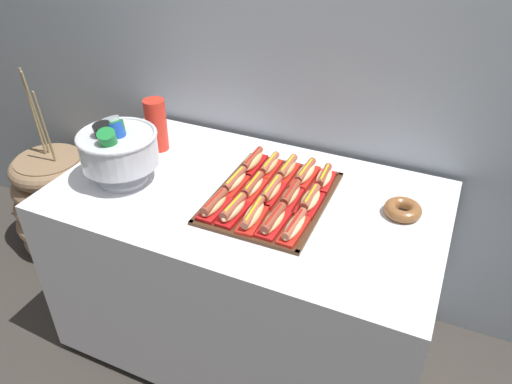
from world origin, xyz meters
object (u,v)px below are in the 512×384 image
object	(u,v)px
hot_dog_10	(252,162)
punch_bowl	(118,148)
floor_vase	(59,203)
hot_dog_8	(290,196)
hot_dog_2	(253,216)
buffet_table	(248,268)
hot_dog_3	(273,221)
hot_dog_14	(324,178)
hot_dog_1	(233,210)
hot_dog_13	(305,174)
hot_dog_4	(294,227)
serving_tray	(271,198)
hot_dog_6	(253,187)
hot_dog_9	(310,200)
hot_dog_5	(235,182)
donut	(403,210)
hot_dog_11	(270,166)
cup_stack	(156,125)
hot_dog_12	(287,169)
hot_dog_0	(214,205)
hot_dog_7	(271,191)

from	to	relation	value
hot_dog_10	punch_bowl	size ratio (longest dim) A/B	0.59
floor_vase	hot_dog_8	world-z (taller)	floor_vase
hot_dog_2	hot_dog_8	bearing A→B (deg)	66.16
buffet_table	hot_dog_3	bearing A→B (deg)	-42.01
buffet_table	hot_dog_14	bearing A→B (deg)	35.30
hot_dog_1	hot_dog_13	bearing A→B (deg)	66.16
hot_dog_2	hot_dog_4	world-z (taller)	hot_dog_2
serving_tray	hot_dog_6	distance (m)	0.08
hot_dog_9	hot_dog_14	size ratio (longest dim) A/B	1.02
hot_dog_5	donut	world-z (taller)	hot_dog_5
hot_dog_2	punch_bowl	xyz separation A→B (m)	(-0.58, 0.05, 0.11)
hot_dog_13	hot_dog_10	bearing A→B (deg)	-179.39
hot_dog_3	hot_dog_11	bearing A→B (deg)	115.05
hot_dog_13	cup_stack	size ratio (longest dim) A/B	0.80
hot_dog_11	hot_dog_12	world-z (taller)	hot_dog_12
hot_dog_9	hot_dog_11	xyz separation A→B (m)	(-0.23, 0.16, -0.00)
buffet_table	hot_dog_4	bearing A→B (deg)	-32.06
donut	hot_dog_3	bearing A→B (deg)	-145.42
hot_dog_12	hot_dog_11	bearing A→B (deg)	-179.39
hot_dog_1	hot_dog_8	distance (m)	0.22
hot_dog_3	hot_dog_4	bearing A→B (deg)	0.61
serving_tray	hot_dog_13	xyz separation A→B (m)	(0.07, 0.17, 0.03)
floor_vase	hot_dog_3	size ratio (longest dim) A/B	6.00
floor_vase	hot_dog_14	bearing A→B (deg)	-0.77
hot_dog_2	hot_dog_3	world-z (taller)	same
hot_dog_3	hot_dog_11	size ratio (longest dim) A/B	1.08
buffet_table	hot_dog_2	size ratio (longest dim) A/B	7.96
hot_dog_4	cup_stack	size ratio (longest dim) A/B	0.79
hot_dog_1	hot_dog_0	bearing A→B (deg)	-179.39
hot_dog_14	cup_stack	bearing A→B (deg)	-179.05
hot_dog_4	donut	world-z (taller)	hot_dog_4
buffet_table	hot_dog_3	size ratio (longest dim) A/B	8.67
floor_vase	hot_dog_12	world-z (taller)	floor_vase
serving_tray	hot_dog_1	size ratio (longest dim) A/B	3.19
hot_dog_3	hot_dog_6	world-z (taller)	hot_dog_3
hot_dog_2	hot_dog_7	distance (m)	0.17
hot_dog_0	hot_dog_7	distance (m)	0.22
hot_dog_7	hot_dog_10	world-z (taller)	same
buffet_table	hot_dog_1	xyz separation A→B (m)	(0.02, -0.16, 0.41)
hot_dog_5	hot_dog_10	size ratio (longest dim) A/B	0.98
hot_dog_7	hot_dog_10	size ratio (longest dim) A/B	0.93
buffet_table	hot_dog_14	world-z (taller)	hot_dog_14
hot_dog_8	hot_dog_11	bearing A→B (deg)	132.88
floor_vase	cup_stack	distance (m)	0.99
hot_dog_7	donut	world-z (taller)	hot_dog_7
hot_dog_2	hot_dog_10	size ratio (longest dim) A/B	1.03
hot_dog_9	hot_dog_11	size ratio (longest dim) A/B	1.02
buffet_table	hot_dog_7	distance (m)	0.42
donut	hot_dog_12	bearing A→B (deg)	172.08
hot_dog_5	hot_dog_10	bearing A→B (deg)	90.61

